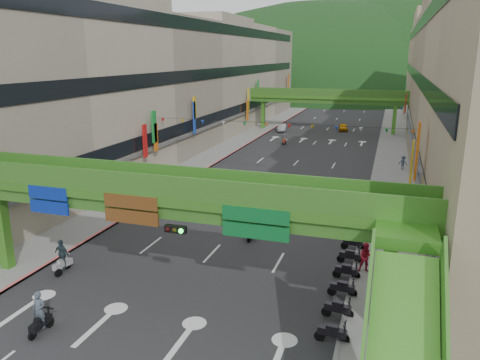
{
  "coord_description": "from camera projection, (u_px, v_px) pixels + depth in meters",
  "views": [
    {
      "loc": [
        10.57,
        -14.54,
        12.72
      ],
      "look_at": [
        0.0,
        18.0,
        3.5
      ],
      "focal_mm": 35.0,
      "sensor_mm": 36.0,
      "label": 1
    }
  ],
  "objects": [
    {
      "name": "bunting_string",
      "position": [
        278.0,
        126.0,
        45.82
      ],
      "size": [
        26.0,
        0.36,
        0.47
      ],
      "color": "black",
      "rests_on": "ground"
    },
    {
      "name": "scooter_rider_near",
      "position": [
        39.0,
        314.0,
        21.76
      ],
      "size": [
        0.68,
        1.6,
        2.14
      ],
      "color": "black",
      "rests_on": "ground"
    },
    {
      "name": "pedestrian_blue",
      "position": [
        403.0,
        164.0,
        52.57
      ],
      "size": [
        0.83,
        0.67,
        1.55
      ],
      "primitive_type": "imported",
      "rotation": [
        0.0,
        0.0,
        2.83
      ],
      "color": "#324056",
      "rests_on": "ground"
    },
    {
      "name": "road_slab",
      "position": [
        310.0,
        148.0,
        65.73
      ],
      "size": [
        18.0,
        140.0,
        0.02
      ],
      "primitive_type": "cube",
      "color": "#28282B",
      "rests_on": "ground"
    },
    {
      "name": "building_row_left",
      "position": [
        185.0,
        77.0,
        68.92
      ],
      "size": [
        12.8,
        95.0,
        19.0
      ],
      "color": "#9E937F",
      "rests_on": "ground"
    },
    {
      "name": "overpass_near",
      "position": [
        179.0,
        211.0,
        23.12
      ],
      "size": [
        28.0,
        12.27,
        7.1
      ],
      "color": "#4C9E2D",
      "rests_on": "ground"
    },
    {
      "name": "car_yellow",
      "position": [
        343.0,
        127.0,
        80.16
      ],
      "size": [
        1.94,
        3.81,
        1.24
      ],
      "primitive_type": "imported",
      "rotation": [
        0.0,
        0.0,
        0.13
      ],
      "color": "#C77D00",
      "rests_on": "ground"
    },
    {
      "name": "sidewalk_left",
      "position": [
        236.0,
        143.0,
        68.99
      ],
      "size": [
        4.0,
        140.0,
        0.15
      ],
      "primitive_type": "cube",
      "color": "gray",
      "rests_on": "ground"
    },
    {
      "name": "hill_left",
      "position": [
        321.0,
        90.0,
        171.23
      ],
      "size": [
        168.0,
        140.0,
        112.0
      ],
      "primitive_type": "ellipsoid",
      "color": "#1C4419",
      "rests_on": "ground"
    },
    {
      "name": "hill_right",
      "position": [
        434.0,
        89.0,
        177.67
      ],
      "size": [
        208.0,
        176.0,
        128.0
      ],
      "primitive_type": "ellipsoid",
      "color": "#1C4419",
      "rests_on": "ground"
    },
    {
      "name": "pedestrian_dark",
      "position": [
        381.0,
        225.0,
        33.64
      ],
      "size": [
        1.06,
        0.71,
        1.67
      ],
      "primitive_type": "imported",
      "rotation": [
        0.0,
        0.0,
        -0.34
      ],
      "color": "black",
      "rests_on": "ground"
    },
    {
      "name": "pedestrian_red",
      "position": [
        366.0,
        260.0,
        27.76
      ],
      "size": [
        1.01,
        0.87,
        1.81
      ],
      "primitive_type": "imported",
      "rotation": [
        0.0,
        0.0,
        0.23
      ],
      "color": "#B3172E",
      "rests_on": "ground"
    },
    {
      "name": "curb_left",
      "position": [
        248.0,
        143.0,
        68.42
      ],
      "size": [
        0.2,
        140.0,
        0.18
      ],
      "primitive_type": "cube",
      "color": "#CC5959",
      "rests_on": "ground"
    },
    {
      "name": "parked_scooter_row",
      "position": [
        345.0,
        279.0,
        26.24
      ],
      "size": [
        1.6,
        11.57,
        1.08
      ],
      "color": "black",
      "rests_on": "ground"
    },
    {
      "name": "car_silver",
      "position": [
        282.0,
        128.0,
        79.4
      ],
      "size": [
        1.88,
        4.02,
        1.28
      ],
      "primitive_type": "imported",
      "rotation": [
        0.0,
        0.0,
        0.14
      ],
      "color": "#97979D",
      "rests_on": "ground"
    },
    {
      "name": "overpass_far",
      "position": [
        327.0,
        100.0,
        78.1
      ],
      "size": [
        28.0,
        2.2,
        7.1
      ],
      "color": "#4C9E2D",
      "rests_on": "ground"
    },
    {
      "name": "scooter_rider_left",
      "position": [
        62.0,
        256.0,
        27.87
      ],
      "size": [
        1.1,
        1.59,
        2.13
      ],
      "color": "#A2A0A9",
      "rests_on": "ground"
    },
    {
      "name": "curb_right",
      "position": [
        377.0,
        151.0,
        63.0
      ],
      "size": [
        0.2,
        140.0,
        0.18
      ],
      "primitive_type": "cube",
      "color": "gray",
      "rests_on": "ground"
    },
    {
      "name": "scooter_rider_mid",
      "position": [
        250.0,
        224.0,
        32.9
      ],
      "size": [
        0.98,
        1.6,
        2.18
      ],
      "color": "black",
      "rests_on": "ground"
    },
    {
      "name": "scooter_rider_far",
      "position": [
        284.0,
        137.0,
        67.84
      ],
      "size": [
        0.95,
        1.6,
        2.16
      ],
      "color": "maroon",
      "rests_on": "ground"
    },
    {
      "name": "building_row_right",
      "position": [
        466.0,
        82.0,
        57.63
      ],
      "size": [
        12.8,
        95.0,
        19.0
      ],
      "color": "gray",
      "rests_on": "ground"
    },
    {
      "name": "sidewalk_right",
      "position": [
        392.0,
        152.0,
        62.43
      ],
      "size": [
        4.0,
        140.0,
        0.15
      ],
      "primitive_type": "cube",
      "color": "gray",
      "rests_on": "ground"
    }
  ]
}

